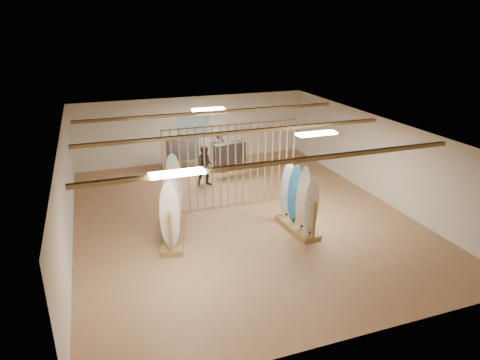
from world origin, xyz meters
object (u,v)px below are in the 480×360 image
object	(u,v)px
rack_right	(298,209)
shopper_b	(206,163)
shopper_a	(219,148)
clothing_rack_b	(229,154)
rack_left	(173,214)
clothing_rack_a	(183,149)

from	to	relation	value
rack_right	shopper_b	world-z (taller)	rack_right
shopper_b	shopper_a	bearing A→B (deg)	58.22
clothing_rack_b	shopper_b	distance (m)	1.23
shopper_a	shopper_b	xyz separation A→B (m)	(-0.87, -1.25, -0.13)
clothing_rack_b	shopper_b	xyz separation A→B (m)	(-1.09, -0.55, -0.10)
rack_left	clothing_rack_a	bearing A→B (deg)	89.16
clothing_rack_b	clothing_rack_a	bearing A→B (deg)	130.26
rack_left	clothing_rack_b	bearing A→B (deg)	68.42
rack_left	shopper_b	world-z (taller)	rack_left
rack_left	shopper_b	distance (m)	4.13
shopper_b	rack_right	bearing A→B (deg)	-67.16
rack_right	clothing_rack_a	bearing A→B (deg)	103.71
rack_right	shopper_b	bearing A→B (deg)	105.07
clothing_rack_a	shopper_b	world-z (taller)	shopper_b
clothing_rack_a	shopper_a	bearing A→B (deg)	-19.80
clothing_rack_b	rack_left	bearing A→B (deg)	-137.82
shopper_a	rack_left	bearing A→B (deg)	76.15
clothing_rack_a	clothing_rack_b	xyz separation A→B (m)	(1.56, -1.22, 0.02)
clothing_rack_a	shopper_b	xyz separation A→B (m)	(0.47, -1.77, -0.08)
rack_left	shopper_a	world-z (taller)	rack_left
rack_right	shopper_a	xyz separation A→B (m)	(-0.71, 5.64, 0.33)
shopper_b	clothing_rack_a	bearing A→B (deg)	108.02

